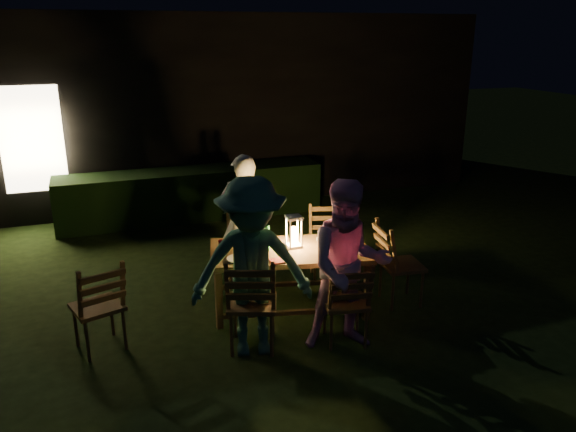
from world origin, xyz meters
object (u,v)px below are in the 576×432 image
object	(u,v)px
chair_end	(399,278)
chair_far_right	(327,256)
chair_far_left	(245,258)
bottle_table	(266,238)
bottle_bucket_b	(247,185)
person_opp_right	(349,266)
chair_spare	(100,322)
person_opp_left	(252,268)
chair_near_left	(252,319)
dining_table	(290,255)
bottle_bucket_a	(242,187)
person_house_side	(244,219)
lantern	(294,233)
chair_near_right	(346,316)
ice_bucket	(244,190)
side_table	(245,204)

from	to	relation	value
chair_end	chair_far_right	bearing A→B (deg)	-144.47
chair_far_left	bottle_table	distance (m)	0.97
chair_far_right	bottle_bucket_b	distance (m)	1.61
chair_far_left	person_opp_right	bearing A→B (deg)	121.98
chair_spare	bottle_bucket_b	size ratio (longest dim) A/B	3.02
person_opp_left	chair_far_left	bearing A→B (deg)	89.97
chair_far_left	chair_far_right	bearing A→B (deg)	-177.56
chair_spare	bottle_table	bearing A→B (deg)	-9.68
chair_near_left	bottle_table	world-z (taller)	chair_near_left
dining_table	bottle_bucket_a	bearing A→B (deg)	103.17
person_house_side	bottle_table	size ratio (longest dim) A/B	5.60
person_house_side	lantern	xyz separation A→B (m)	(0.32, -0.86, 0.07)
chair_far_left	lantern	world-z (taller)	lantern
chair_end	bottle_bucket_a	xyz separation A→B (m)	(-1.21, 2.17, 0.59)
chair_near_left	bottle_bucket_a	world-z (taller)	bottle_bucket_a
chair_near_left	person_opp_right	xyz separation A→B (m)	(0.87, -0.25, 0.52)
person_opp_right	bottle_table	bearing A→B (deg)	130.49
bottle_bucket_b	chair_end	bearing A→B (deg)	-63.68
chair_near_left	person_house_side	size ratio (longest dim) A/B	0.65
chair_near_right	lantern	size ratio (longest dim) A/B	2.64
bottle_bucket_a	chair_near_right	bearing A→B (deg)	-84.07
bottle_bucket_b	dining_table	bearing A→B (deg)	-92.44
person_opp_left	chair_far_right	bearing A→B (deg)	57.80
bottle_table	chair_far_right	bearing A→B (deg)	31.14
chair_end	ice_bucket	bearing A→B (deg)	-145.37
chair_near_left	bottle_table	xyz separation A→B (m)	(0.37, 0.71, 0.53)
chair_spare	ice_bucket	xyz separation A→B (m)	(2.01, 2.13, 0.54)
chair_near_left	ice_bucket	world-z (taller)	chair_near_left
chair_near_right	chair_far_right	world-z (taller)	chair_near_right
person_house_side	ice_bucket	distance (m)	1.08
person_opp_right	side_table	distance (m)	2.85
lantern	bottle_bucket_b	size ratio (longest dim) A/B	1.09
bottle_table	lantern	bearing A→B (deg)	-3.24
chair_near_right	side_table	world-z (taller)	chair_near_right
chair_far_left	chair_end	xyz separation A→B (m)	(1.47, -1.12, 0.00)
person_house_side	person_opp_right	world-z (taller)	person_opp_right
chair_near_left	ice_bucket	xyz separation A→B (m)	(0.65, 2.59, 0.53)
person_opp_left	side_table	world-z (taller)	person_opp_left
chair_far_left	side_table	distance (m)	1.18
chair_far_left	bottle_bucket_a	xyz separation A→B (m)	(0.25, 1.05, 0.59)
dining_table	chair_far_right	xyz separation A→B (m)	(0.71, 0.63, -0.35)
ice_bucket	bottle_table	bearing A→B (deg)	-98.40
chair_spare	bottle_bucket_a	size ratio (longest dim) A/B	3.02
chair_near_left	ice_bucket	bearing A→B (deg)	95.70
chair_near_right	ice_bucket	world-z (taller)	ice_bucket
dining_table	bottle_bucket_a	distance (m)	1.92
bottle_bucket_b	side_table	bearing A→B (deg)	-141.34
chair_spare	person_house_side	world-z (taller)	person_house_side
chair_far_left	person_opp_left	bearing A→B (deg)	92.46
chair_end	person_opp_right	world-z (taller)	person_opp_right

